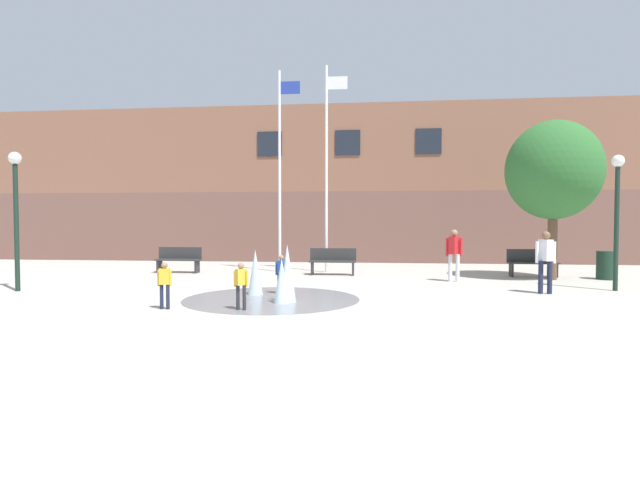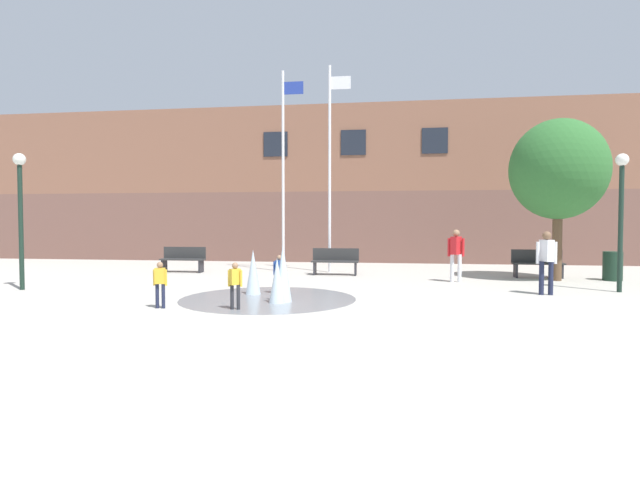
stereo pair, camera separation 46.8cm
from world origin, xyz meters
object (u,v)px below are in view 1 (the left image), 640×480
teen_by_trashcan (546,257)px  flagpole_right (327,163)px  park_bench_under_left_flagpole (179,259)px  park_bench_far_right (533,262)px  child_in_fountain (241,282)px  lamp_post_right_lane (617,201)px  adult_watching (454,251)px  trash_can (606,265)px  child_with_pink_shirt (281,271)px  child_running (165,282)px  flagpole_left (280,165)px  lamp_post_left_lane (16,200)px  street_tree_near_building (554,170)px  park_bench_near_trashcan (333,261)px

teen_by_trashcan → flagpole_right: flagpole_right is taller
park_bench_under_left_flagpole → park_bench_far_right: 12.19m
child_in_fountain → lamp_post_right_lane: lamp_post_right_lane is taller
adult_watching → trash_can: adult_watching is taller
child_with_pink_shirt → child_running: bearing=-22.1°
flagpole_left → trash_can: size_ratio=8.08×
adult_watching → flagpole_right: (-4.11, 2.37, 3.00)m
child_with_pink_shirt → lamp_post_left_lane: bearing=-70.1°
child_with_pink_shirt → child_running: same height
park_bench_under_left_flagpole → child_in_fountain: child_in_fountain is taller
adult_watching → park_bench_far_right: bearing=155.1°
park_bench_under_left_flagpole → lamp_post_left_lane: size_ratio=0.44×
child_in_fountain → child_with_pink_shirt: size_ratio=1.00×
child_running → lamp_post_left_lane: bearing=141.7°
flagpole_right → street_tree_near_building: bearing=-11.8°
park_bench_far_right → flagpole_left: size_ratio=0.22×
child_running → lamp_post_left_lane: size_ratio=0.27×
flagpole_left → flagpole_right: bearing=0.0°
park_bench_far_right → child_with_pink_shirt: bearing=-147.8°
park_bench_near_trashcan → park_bench_far_right: bearing=1.4°
teen_by_trashcan → flagpole_right: bearing=-147.9°
park_bench_near_trashcan → teen_by_trashcan: 6.92m
adult_watching → lamp_post_left_lane: lamp_post_left_lane is taller
flagpole_right → street_tree_near_building: flagpole_right is taller
park_bench_under_left_flagpole → child_running: size_ratio=1.62×
child_in_fountain → park_bench_near_trashcan: bearing=-145.7°
adult_watching → flagpole_left: size_ratio=0.22×
park_bench_far_right → flagpole_right: bearing=174.1°
park_bench_near_trashcan → teen_by_trashcan: size_ratio=1.01×
park_bench_near_trashcan → street_tree_near_building: 7.61m
adult_watching → street_tree_near_building: size_ratio=0.32×
child_running → park_bench_near_trashcan: bearing=52.5°
trash_can → child_with_pink_shirt: bearing=-156.4°
child_with_pink_shirt → flagpole_right: flagpole_right is taller
adult_watching → lamp_post_left_lane: size_ratio=0.44×
park_bench_near_trashcan → park_bench_far_right: size_ratio=1.00×
lamp_post_left_lane → adult_watching: bearing=16.1°
child_with_pink_shirt → teen_by_trashcan: (6.65, 0.76, 0.35)m
lamp_post_left_lane → street_tree_near_building: street_tree_near_building is taller
lamp_post_right_lane → park_bench_far_right: bearing=109.5°
teen_by_trashcan → flagpole_left: size_ratio=0.22×
park_bench_far_right → teen_by_trashcan: size_ratio=1.01×
trash_can → flagpole_right: bearing=171.9°
park_bench_near_trashcan → flagpole_right: size_ratio=0.22×
child_running → park_bench_under_left_flagpole: bearing=95.1°
child_in_fountain → child_with_pink_shirt: (0.40, 2.35, 0.00)m
flagpole_left → adult_watching: bearing=-22.1°
park_bench_near_trashcan → adult_watching: 4.14m
park_bench_far_right → lamp_post_left_lane: size_ratio=0.44×
flagpole_right → lamp_post_right_lane: bearing=-26.1°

